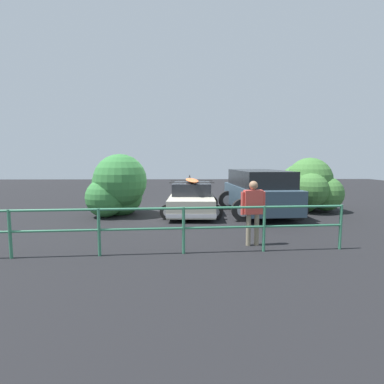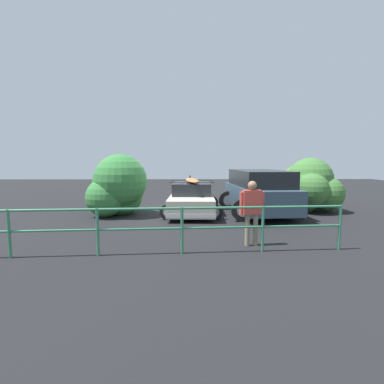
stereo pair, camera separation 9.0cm
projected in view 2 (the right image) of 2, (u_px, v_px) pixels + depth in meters
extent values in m
cube|color=black|center=(177.00, 212.00, 12.78)|extent=(44.00, 44.00, 0.02)
cube|color=#B7B29E|center=(192.00, 202.00, 12.24)|extent=(1.84, 4.18, 0.62)
cube|color=#23262B|center=(192.00, 188.00, 12.35)|extent=(1.57, 2.03, 0.48)
cube|color=silver|center=(191.00, 216.00, 10.25)|extent=(1.75, 0.16, 0.14)
cube|color=silver|center=(193.00, 200.00, 14.28)|extent=(1.75, 0.16, 0.14)
cylinder|color=black|center=(215.00, 212.00, 10.98)|extent=(0.57, 0.18, 0.57)
cylinder|color=#99999E|center=(215.00, 212.00, 10.98)|extent=(0.32, 0.19, 0.32)
cylinder|color=black|center=(167.00, 212.00, 11.00)|extent=(0.57, 0.18, 0.57)
cylinder|color=#99999E|center=(167.00, 212.00, 11.00)|extent=(0.32, 0.19, 0.32)
cylinder|color=black|center=(212.00, 202.00, 13.52)|extent=(0.57, 0.18, 0.57)
cylinder|color=#99999E|center=(212.00, 202.00, 13.52)|extent=(0.32, 0.19, 0.32)
cylinder|color=black|center=(173.00, 202.00, 13.55)|extent=(0.57, 0.18, 0.57)
cylinder|color=#99999E|center=(173.00, 202.00, 13.55)|extent=(0.32, 0.19, 0.32)
cylinder|color=black|center=(192.00, 183.00, 11.78)|extent=(1.80, 0.09, 0.03)
cylinder|color=black|center=(192.00, 181.00, 12.86)|extent=(1.80, 0.09, 0.03)
ellipsoid|color=orange|center=(192.00, 180.00, 12.38)|extent=(0.67, 2.56, 0.09)
cone|color=black|center=(190.00, 176.00, 13.37)|extent=(0.10, 0.10, 0.14)
cube|color=#334756|center=(259.00, 197.00, 12.01)|extent=(2.21, 4.55, 0.88)
cube|color=black|center=(259.00, 178.00, 11.93)|extent=(1.99, 3.56, 0.63)
cylinder|color=black|center=(245.00, 189.00, 14.30)|extent=(0.75, 0.22, 0.74)
cylinder|color=black|center=(297.00, 209.00, 10.79)|extent=(0.82, 0.22, 0.82)
cylinder|color=#99999E|center=(297.00, 209.00, 10.79)|extent=(0.45, 0.23, 0.45)
cylinder|color=black|center=(243.00, 210.00, 10.64)|extent=(0.82, 0.22, 0.82)
cylinder|color=#99999E|center=(243.00, 210.00, 10.64)|extent=(0.45, 0.23, 0.45)
cylinder|color=black|center=(272.00, 200.00, 13.43)|extent=(0.82, 0.22, 0.82)
cylinder|color=#99999E|center=(272.00, 200.00, 13.43)|extent=(0.45, 0.23, 0.45)
cylinder|color=black|center=(228.00, 200.00, 13.28)|extent=(0.82, 0.22, 0.82)
cylinder|color=#99999E|center=(228.00, 200.00, 13.28)|extent=(0.45, 0.23, 0.45)
cylinder|color=gray|center=(255.00, 230.00, 7.65)|extent=(0.12, 0.12, 0.81)
cylinder|color=gray|center=(247.00, 230.00, 7.62)|extent=(0.12, 0.12, 0.81)
cube|color=#DB4C42|center=(252.00, 202.00, 7.56)|extent=(0.50, 0.25, 0.61)
sphere|color=#9E7556|center=(252.00, 185.00, 7.52)|extent=(0.22, 0.22, 0.22)
cylinder|color=#DB4C42|center=(262.00, 203.00, 7.61)|extent=(0.08, 0.08, 0.58)
cylinder|color=#DB4C42|center=(241.00, 203.00, 7.52)|extent=(0.08, 0.08, 0.58)
cylinder|color=#387F5B|center=(340.00, 227.00, 7.27)|extent=(0.07, 0.07, 1.10)
cylinder|color=#387F5B|center=(263.00, 229.00, 7.11)|extent=(0.07, 0.07, 1.10)
cylinder|color=#387F5B|center=(182.00, 230.00, 6.95)|extent=(0.07, 0.07, 1.10)
cylinder|color=#387F5B|center=(98.00, 232.00, 6.79)|extent=(0.07, 0.07, 1.10)
cylinder|color=#387F5B|center=(9.00, 234.00, 6.63)|extent=(0.07, 0.07, 1.10)
cylinder|color=#387F5B|center=(140.00, 209.00, 6.81)|extent=(9.58, 0.71, 0.06)
cylinder|color=#387F5B|center=(140.00, 229.00, 6.86)|extent=(9.58, 0.71, 0.06)
cylinder|color=#4C3828|center=(120.00, 209.00, 12.26)|extent=(0.37, 0.37, 0.39)
sphere|color=#387F3D|center=(114.00, 183.00, 12.01)|extent=(1.64, 1.64, 1.64)
sphere|color=#387F3D|center=(120.00, 181.00, 11.69)|extent=(2.07, 2.07, 2.07)
sphere|color=#387F3D|center=(121.00, 194.00, 12.14)|extent=(1.78, 1.78, 1.78)
sphere|color=#387F3D|center=(118.00, 181.00, 12.14)|extent=(1.31, 1.31, 1.31)
sphere|color=#387F3D|center=(109.00, 182.00, 12.17)|extent=(1.33, 1.33, 1.33)
sphere|color=#387F3D|center=(123.00, 187.00, 12.37)|extent=(1.50, 1.50, 1.50)
sphere|color=#387F3D|center=(105.00, 198.00, 11.46)|extent=(1.50, 1.50, 1.50)
cylinder|color=#4C3828|center=(307.00, 206.00, 12.82)|extent=(0.38, 0.38, 0.41)
sphere|color=#427A38|center=(310.00, 180.00, 12.88)|extent=(1.93, 1.93, 1.93)
sphere|color=#427A38|center=(302.00, 188.00, 13.37)|extent=(2.08, 2.08, 2.08)
sphere|color=#427A38|center=(311.00, 190.00, 12.25)|extent=(1.44, 1.44, 1.44)
sphere|color=#427A38|center=(307.00, 178.00, 13.15)|extent=(1.37, 1.37, 1.37)
sphere|color=#427A38|center=(301.00, 191.00, 12.78)|extent=(1.89, 1.89, 1.89)
sphere|color=#427A38|center=(327.00, 194.00, 12.56)|extent=(1.45, 1.45, 1.45)
sphere|color=#427A38|center=(303.00, 187.00, 13.50)|extent=(2.16, 2.16, 2.16)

